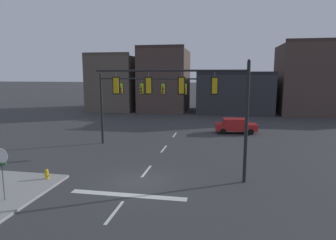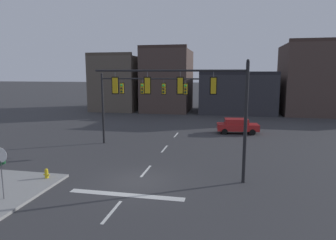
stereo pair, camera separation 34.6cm
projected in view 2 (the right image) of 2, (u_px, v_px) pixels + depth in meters
The scene contains 9 objects.
ground_plane at pixel (137, 182), 17.79m from camera, with size 400.00×400.00×0.00m, color #353538.
stop_bar_paint at pixel (126, 195), 15.86m from camera, with size 6.40×0.50×0.01m, color silver.
lane_centreline at pixel (146, 171), 19.73m from camera, with size 0.16×26.40×0.01m.
signal_mast_near_side at pixel (194, 96), 17.09m from camera, with size 8.80×1.26×7.26m.
signal_mast_far_side at pixel (135, 94), 26.27m from camera, with size 8.96×0.48×6.51m.
stop_sign at pixel (1, 161), 14.70m from camera, with size 0.76×0.64×2.83m.
car_lot_nearside at pixel (237, 126), 32.05m from camera, with size 4.58×2.24×1.61m.
fire_hydrant at pixel (47, 175), 17.98m from camera, with size 0.40×0.30×0.75m.
building_row at pixel (230, 85), 49.52m from camera, with size 51.41×12.22×11.43m.
Camera 2 is at (5.15, -16.30, 6.46)m, focal length 31.53 mm.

